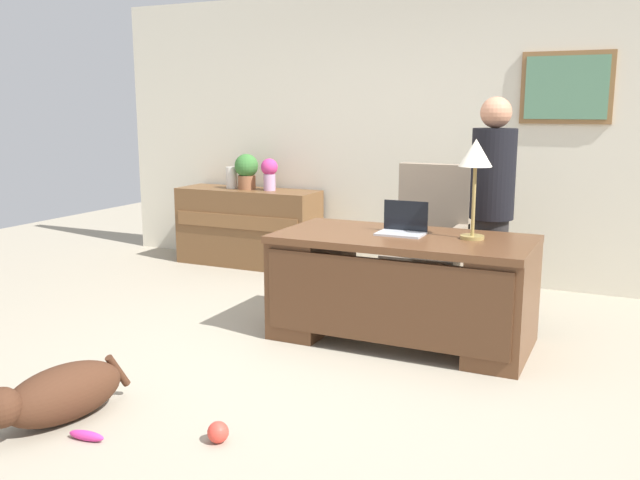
% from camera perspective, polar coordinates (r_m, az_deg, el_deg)
% --- Properties ---
extents(ground_plane, '(12.00, 12.00, 0.00)m').
position_cam_1_polar(ground_plane, '(4.44, -0.03, -10.38)').
color(ground_plane, '#9E937F').
extents(back_wall, '(7.00, 0.16, 2.70)m').
position_cam_1_polar(back_wall, '(6.58, 9.83, 8.57)').
color(back_wall, beige).
rests_on(back_wall, ground_plane).
extents(desk, '(1.75, 0.88, 0.75)m').
position_cam_1_polar(desk, '(4.79, 6.77, -3.71)').
color(desk, brown).
rests_on(desk, ground_plane).
extents(credenza, '(1.49, 0.50, 0.79)m').
position_cam_1_polar(credenza, '(7.11, -5.99, 1.07)').
color(credenza, brown).
rests_on(credenza, ground_plane).
extents(armchair, '(0.60, 0.59, 1.16)m').
position_cam_1_polar(armchair, '(5.69, 9.01, -0.37)').
color(armchair, gray).
rests_on(armchair, ground_plane).
extents(person_standing, '(0.32, 0.32, 1.69)m').
position_cam_1_polar(person_standing, '(5.18, 14.09, 2.45)').
color(person_standing, '#262323').
rests_on(person_standing, ground_plane).
extents(dog_lying, '(0.44, 0.82, 0.30)m').
position_cam_1_polar(dog_lying, '(3.88, -21.01, -11.94)').
color(dog_lying, '#472819').
rests_on(dog_lying, ground_plane).
extents(laptop, '(0.32, 0.22, 0.22)m').
position_cam_1_polar(laptop, '(4.80, 6.92, 1.18)').
color(laptop, '#B2B5BA').
rests_on(laptop, desk).
extents(desk_lamp, '(0.22, 0.22, 0.67)m').
position_cam_1_polar(desk_lamp, '(4.63, 12.83, 6.55)').
color(desk_lamp, '#9E8447').
rests_on(desk_lamp, desk).
extents(vase_with_flowers, '(0.17, 0.17, 0.32)m').
position_cam_1_polar(vase_with_flowers, '(6.90, -4.24, 5.66)').
color(vase_with_flowers, '#C195BC').
rests_on(vase_with_flowers, credenza).
extents(vase_empty, '(0.12, 0.12, 0.22)m').
position_cam_1_polar(vase_empty, '(7.14, -7.37, 5.17)').
color(vase_empty, silver).
rests_on(vase_empty, credenza).
extents(potted_plant, '(0.24, 0.24, 0.36)m').
position_cam_1_polar(potted_plant, '(7.04, -6.14, 5.84)').
color(potted_plant, brown).
rests_on(potted_plant, credenza).
extents(dog_toy_ball, '(0.11, 0.11, 0.11)m').
position_cam_1_polar(dog_toy_ball, '(3.52, -8.49, -15.55)').
color(dog_toy_ball, '#E53F33').
rests_on(dog_toy_ball, ground_plane).
extents(dog_toy_bone, '(0.05, 0.17, 0.05)m').
position_cam_1_polar(dog_toy_bone, '(4.19, -18.44, -11.95)').
color(dog_toy_bone, '#E53F33').
rests_on(dog_toy_bone, ground_plane).
extents(dog_toy_plush, '(0.20, 0.07, 0.05)m').
position_cam_1_polar(dog_toy_plush, '(3.70, -18.88, -15.16)').
color(dog_toy_plush, '#D8338C').
rests_on(dog_toy_plush, ground_plane).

